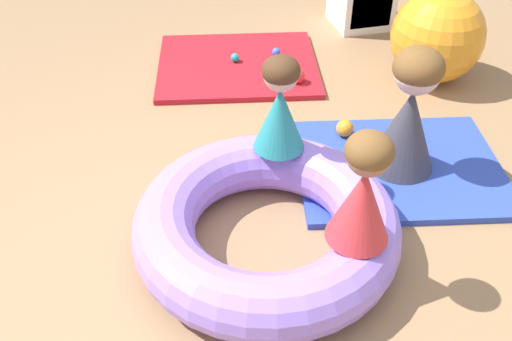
{
  "coord_description": "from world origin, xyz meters",
  "views": [
    {
      "loc": [
        -0.43,
        -1.9,
        2.07
      ],
      "look_at": [
        0.1,
        0.17,
        0.33
      ],
      "focal_mm": 39.8,
      "sensor_mm": 36.0,
      "label": 1
    }
  ],
  "objects_px": {
    "play_ball_blue": "(276,52)",
    "play_ball_pink": "(318,155)",
    "inflatable_cushion": "(266,225)",
    "play_ball_orange": "(345,128)",
    "child_in_red": "(363,190)",
    "exercise_ball_large": "(437,36)",
    "play_ball_yellow": "(335,168)",
    "play_ball_red": "(298,76)",
    "adult_seated": "(410,112)",
    "play_ball_teal": "(235,58)",
    "child_in_teal": "(280,105)"
  },
  "relations": [
    {
      "from": "child_in_teal",
      "to": "adult_seated",
      "type": "distance_m",
      "value": 0.74
    },
    {
      "from": "play_ball_teal",
      "to": "play_ball_blue",
      "type": "relative_size",
      "value": 1.0
    },
    {
      "from": "child_in_red",
      "to": "play_ball_yellow",
      "type": "distance_m",
      "value": 0.89
    },
    {
      "from": "play_ball_red",
      "to": "exercise_ball_large",
      "type": "height_order",
      "value": "exercise_ball_large"
    },
    {
      "from": "child_in_teal",
      "to": "play_ball_pink",
      "type": "height_order",
      "value": "child_in_teal"
    },
    {
      "from": "adult_seated",
      "to": "play_ball_teal",
      "type": "bearing_deg",
      "value": -86.41
    },
    {
      "from": "play_ball_blue",
      "to": "exercise_ball_large",
      "type": "bearing_deg",
      "value": -27.28
    },
    {
      "from": "child_in_red",
      "to": "play_ball_teal",
      "type": "relative_size",
      "value": 8.45
    },
    {
      "from": "play_ball_blue",
      "to": "adult_seated",
      "type": "bearing_deg",
      "value": -77.36
    },
    {
      "from": "inflatable_cushion",
      "to": "play_ball_pink",
      "type": "relative_size",
      "value": 17.65
    },
    {
      "from": "play_ball_blue",
      "to": "play_ball_red",
      "type": "distance_m",
      "value": 0.41
    },
    {
      "from": "child_in_teal",
      "to": "inflatable_cushion",
      "type": "bearing_deg",
      "value": -1.84
    },
    {
      "from": "play_ball_orange",
      "to": "play_ball_yellow",
      "type": "distance_m",
      "value": 0.38
    },
    {
      "from": "play_ball_blue",
      "to": "play_ball_pink",
      "type": "xyz_separation_m",
      "value": [
        -0.12,
        -1.28,
        0.0
      ]
    },
    {
      "from": "play_ball_teal",
      "to": "play_ball_pink",
      "type": "height_order",
      "value": "play_ball_pink"
    },
    {
      "from": "child_in_red",
      "to": "play_ball_yellow",
      "type": "height_order",
      "value": "child_in_red"
    },
    {
      "from": "adult_seated",
      "to": "play_ball_blue",
      "type": "height_order",
      "value": "adult_seated"
    },
    {
      "from": "child_in_red",
      "to": "adult_seated",
      "type": "relative_size",
      "value": 0.73
    },
    {
      "from": "play_ball_red",
      "to": "inflatable_cushion",
      "type": "bearing_deg",
      "value": -113.3
    },
    {
      "from": "play_ball_teal",
      "to": "play_ball_yellow",
      "type": "bearing_deg",
      "value": -79.69
    },
    {
      "from": "play_ball_yellow",
      "to": "exercise_ball_large",
      "type": "xyz_separation_m",
      "value": [
        1.06,
        0.91,
        0.24
      ]
    },
    {
      "from": "play_ball_red",
      "to": "child_in_red",
      "type": "bearing_deg",
      "value": -99.61
    },
    {
      "from": "adult_seated",
      "to": "exercise_ball_large",
      "type": "relative_size",
      "value": 1.14
    },
    {
      "from": "inflatable_cushion",
      "to": "adult_seated",
      "type": "height_order",
      "value": "adult_seated"
    },
    {
      "from": "play_ball_orange",
      "to": "exercise_ball_large",
      "type": "xyz_separation_m",
      "value": [
        0.88,
        0.58,
        0.23
      ]
    },
    {
      "from": "child_in_red",
      "to": "exercise_ball_large",
      "type": "height_order",
      "value": "child_in_red"
    },
    {
      "from": "child_in_teal",
      "to": "play_ball_red",
      "type": "distance_m",
      "value": 1.2
    },
    {
      "from": "play_ball_yellow",
      "to": "play_ball_pink",
      "type": "distance_m",
      "value": 0.15
    },
    {
      "from": "inflatable_cushion",
      "to": "play_ball_orange",
      "type": "distance_m",
      "value": 1.02
    },
    {
      "from": "inflatable_cushion",
      "to": "play_ball_yellow",
      "type": "xyz_separation_m",
      "value": [
        0.51,
        0.41,
        -0.07
      ]
    },
    {
      "from": "child_in_red",
      "to": "play_ball_yellow",
      "type": "bearing_deg",
      "value": 123.67
    },
    {
      "from": "adult_seated",
      "to": "play_ball_pink",
      "type": "height_order",
      "value": "adult_seated"
    },
    {
      "from": "adult_seated",
      "to": "play_ball_blue",
      "type": "bearing_deg",
      "value": -98.0
    },
    {
      "from": "play_ball_teal",
      "to": "child_in_teal",
      "type": "bearing_deg",
      "value": -93.28
    },
    {
      "from": "play_ball_orange",
      "to": "exercise_ball_large",
      "type": "height_order",
      "value": "exercise_ball_large"
    },
    {
      "from": "adult_seated",
      "to": "play_ball_teal",
      "type": "xyz_separation_m",
      "value": [
        -0.64,
        1.43,
        -0.32
      ]
    },
    {
      "from": "play_ball_teal",
      "to": "play_ball_orange",
      "type": "distance_m",
      "value": 1.17
    },
    {
      "from": "play_ball_pink",
      "to": "play_ball_yellow",
      "type": "bearing_deg",
      "value": -68.97
    },
    {
      "from": "child_in_teal",
      "to": "adult_seated",
      "type": "height_order",
      "value": "child_in_teal"
    },
    {
      "from": "play_ball_pink",
      "to": "exercise_ball_large",
      "type": "bearing_deg",
      "value": 34.34
    },
    {
      "from": "adult_seated",
      "to": "exercise_ball_large",
      "type": "bearing_deg",
      "value": -146.94
    },
    {
      "from": "child_in_red",
      "to": "inflatable_cushion",
      "type": "bearing_deg",
      "value": -174.76
    },
    {
      "from": "exercise_ball_large",
      "to": "play_ball_teal",
      "type": "bearing_deg",
      "value": 159.05
    },
    {
      "from": "child_in_red",
      "to": "child_in_teal",
      "type": "height_order",
      "value": "child_in_red"
    },
    {
      "from": "inflatable_cushion",
      "to": "play_ball_teal",
      "type": "height_order",
      "value": "inflatable_cushion"
    },
    {
      "from": "play_ball_orange",
      "to": "play_ball_teal",
      "type": "bearing_deg",
      "value": 112.13
    },
    {
      "from": "child_in_teal",
      "to": "play_ball_pink",
      "type": "distance_m",
      "value": 0.57
    },
    {
      "from": "child_in_teal",
      "to": "adult_seated",
      "type": "xyz_separation_m",
      "value": [
        0.72,
        -0.01,
        -0.15
      ]
    },
    {
      "from": "inflatable_cushion",
      "to": "play_ball_pink",
      "type": "xyz_separation_m",
      "value": [
        0.46,
        0.55,
        -0.07
      ]
    },
    {
      "from": "child_in_red",
      "to": "play_ball_blue",
      "type": "bearing_deg",
      "value": 131.95
    }
  ]
}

